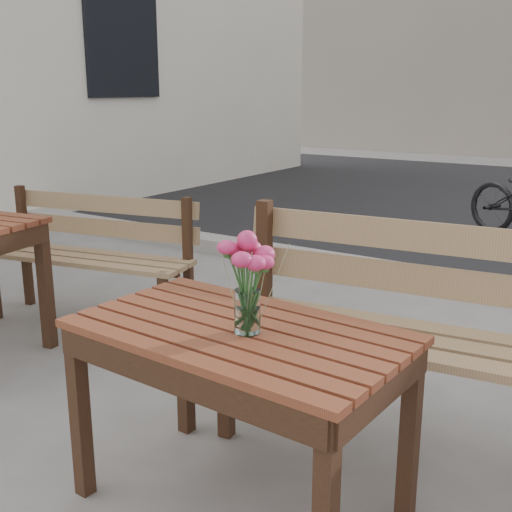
{
  "coord_description": "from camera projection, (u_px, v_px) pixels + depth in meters",
  "views": [
    {
      "loc": [
        0.88,
        -1.47,
        1.42
      ],
      "look_at": [
        -0.19,
        0.16,
        0.91
      ],
      "focal_mm": 45.0,
      "sensor_mm": 36.0,
      "label": 1
    }
  ],
  "objects": [
    {
      "name": "second_bench",
      "position": [
        94.0,
        242.0,
        3.94
      ],
      "size": [
        1.38,
        0.65,
        0.83
      ],
      "rotation": [
        0.0,
        0.0,
        0.2
      ],
      "color": "#92704B",
      "rests_on": "ground"
    },
    {
      "name": "main_bench",
      "position": [
        420.0,
        310.0,
        2.48
      ],
      "size": [
        1.6,
        0.63,
        0.97
      ],
      "rotation": [
        0.0,
        0.0,
        0.11
      ],
      "color": "#92704B",
      "rests_on": "ground"
    },
    {
      "name": "main_vase",
      "position": [
        247.0,
        270.0,
        1.99
      ],
      "size": [
        0.18,
        0.18,
        0.33
      ],
      "color": "white",
      "rests_on": "main_table"
    },
    {
      "name": "main_table",
      "position": [
        239.0,
        359.0,
        2.11
      ],
      "size": [
        1.12,
        0.69,
        0.67
      ],
      "rotation": [
        0.0,
        0.0,
        -0.05
      ],
      "color": "maroon",
      "rests_on": "ground"
    }
  ]
}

